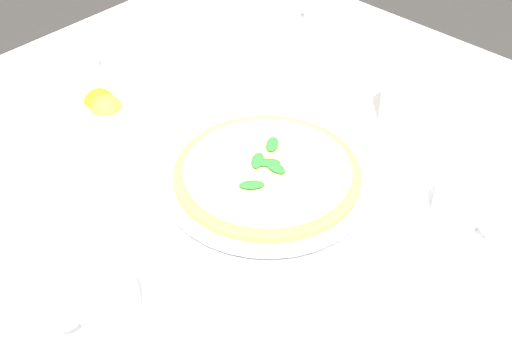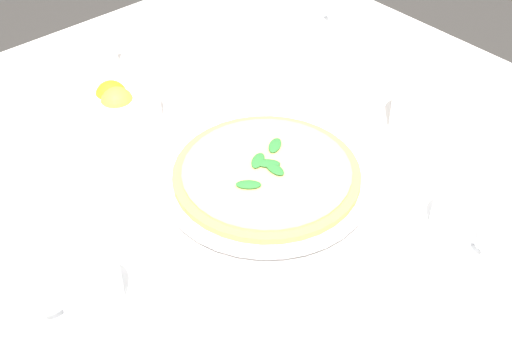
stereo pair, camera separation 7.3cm
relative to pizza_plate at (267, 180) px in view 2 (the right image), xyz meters
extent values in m
cube|color=white|center=(0.04, 0.01, -0.02)|extent=(1.16, 1.16, 0.02)
cube|color=white|center=(0.04, -0.57, -0.17)|extent=(1.16, 0.01, 0.28)
cube|color=white|center=(0.61, 0.01, -0.17)|extent=(0.01, 1.16, 0.28)
cylinder|color=brown|center=(0.52, -0.48, -0.39)|extent=(0.06, 0.06, 0.72)
cylinder|color=white|center=(0.00, 0.00, -0.01)|extent=(0.19, 0.19, 0.01)
cylinder|color=white|center=(0.00, 0.00, 0.00)|extent=(0.31, 0.31, 0.01)
cylinder|color=tan|center=(0.00, 0.00, 0.01)|extent=(0.27, 0.27, 0.01)
cylinder|color=#EFD17A|center=(0.00, 0.00, 0.02)|extent=(0.25, 0.25, 0.00)
ellipsoid|color=#2D7533|center=(0.01, -0.01, 0.02)|extent=(0.04, 0.04, 0.01)
ellipsoid|color=#2D7533|center=(0.02, 0.00, 0.02)|extent=(0.03, 0.04, 0.01)
ellipsoid|color=#2D7533|center=(-0.01, 0.04, 0.02)|extent=(0.04, 0.04, 0.01)
ellipsoid|color=#2D7533|center=(-0.01, -0.01, 0.02)|extent=(0.04, 0.02, 0.01)
ellipsoid|color=#2D7533|center=(0.03, -0.04, 0.02)|extent=(0.03, 0.04, 0.01)
cylinder|color=white|center=(-0.02, 0.31, -0.01)|extent=(0.13, 0.13, 0.01)
cylinder|color=white|center=(-0.02, 0.31, 0.02)|extent=(0.08, 0.08, 0.06)
torus|color=white|center=(-0.02, 0.36, 0.03)|extent=(0.01, 0.04, 0.03)
cylinder|color=black|center=(-0.02, 0.31, 0.05)|extent=(0.07, 0.07, 0.00)
cylinder|color=white|center=(-0.24, -0.14, -0.01)|extent=(0.13, 0.13, 0.01)
cylinder|color=white|center=(-0.24, -0.14, 0.02)|extent=(0.08, 0.08, 0.05)
torus|color=white|center=(-0.29, -0.11, 0.02)|extent=(0.03, 0.02, 0.03)
cylinder|color=black|center=(-0.24, -0.14, 0.04)|extent=(0.07, 0.07, 0.00)
cylinder|color=white|center=(0.34, -0.44, -0.01)|extent=(0.13, 0.13, 0.01)
torus|color=white|center=(0.29, -0.42, 0.02)|extent=(0.04, 0.02, 0.03)
cylinder|color=white|center=(-0.05, -0.27, 0.05)|extent=(0.07, 0.07, 0.12)
cylinder|color=silver|center=(-0.05, -0.27, 0.02)|extent=(0.06, 0.06, 0.06)
cylinder|color=white|center=(0.29, 0.07, 0.01)|extent=(0.15, 0.15, 0.04)
sphere|color=orange|center=(0.30, 0.07, 0.03)|extent=(0.05, 0.05, 0.05)
sphere|color=yellow|center=(0.28, 0.08, 0.03)|extent=(0.05, 0.05, 0.05)
cube|color=white|center=(0.45, 0.02, 0.02)|extent=(0.03, 0.09, 0.06)
camera|label=1|loc=(-0.51, 0.56, 0.66)|focal=47.98mm
camera|label=2|loc=(-0.56, 0.51, 0.66)|focal=47.98mm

